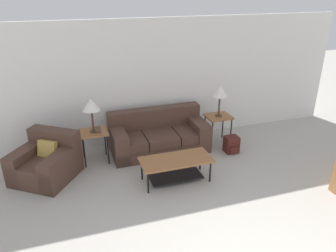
% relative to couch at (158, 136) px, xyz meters
% --- Properties ---
extents(wall_back, '(8.61, 0.06, 2.60)m').
position_rel_couch_xyz_m(wall_back, '(0.09, 0.56, 1.01)').
color(wall_back, white).
rests_on(wall_back, ground_plane).
extents(couch, '(1.98, 0.94, 0.82)m').
position_rel_couch_xyz_m(couch, '(0.00, 0.00, 0.00)').
color(couch, '#4C3328').
rests_on(couch, ground_plane).
extents(armchair, '(1.33, 1.34, 0.80)m').
position_rel_couch_xyz_m(armchair, '(-2.19, -0.41, -0.01)').
color(armchair, '#4C3328').
rests_on(armchair, ground_plane).
extents(coffee_table, '(1.24, 0.55, 0.43)m').
position_rel_couch_xyz_m(coffee_table, '(-0.05, -1.24, 0.03)').
color(coffee_table, '#935B33').
rests_on(coffee_table, ground_plane).
extents(side_table_left, '(0.52, 0.46, 0.63)m').
position_rel_couch_xyz_m(side_table_left, '(-1.30, -0.09, 0.26)').
color(side_table_left, '#935B33').
rests_on(side_table_left, ground_plane).
extents(side_table_right, '(0.52, 0.46, 0.63)m').
position_rel_couch_xyz_m(side_table_right, '(1.30, -0.09, 0.26)').
color(side_table_right, '#935B33').
rests_on(side_table_right, ground_plane).
extents(table_lamp_left, '(0.32, 0.32, 0.66)m').
position_rel_couch_xyz_m(table_lamp_left, '(-1.30, -0.09, 0.87)').
color(table_lamp_left, '#472D1E').
rests_on(table_lamp_left, side_table_left).
extents(table_lamp_right, '(0.32, 0.32, 0.66)m').
position_rel_couch_xyz_m(table_lamp_right, '(1.30, -0.09, 0.87)').
color(table_lamp_right, '#472D1E').
rests_on(table_lamp_right, side_table_right).
extents(backpack, '(0.28, 0.31, 0.34)m').
position_rel_couch_xyz_m(backpack, '(1.39, -0.58, -0.13)').
color(backpack, '#4C1E19').
rests_on(backpack, ground_plane).
extents(picture_frame, '(0.10, 0.04, 0.13)m').
position_rel_couch_xyz_m(picture_frame, '(-1.23, -0.16, 0.40)').
color(picture_frame, '#4C3828').
rests_on(picture_frame, side_table_left).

